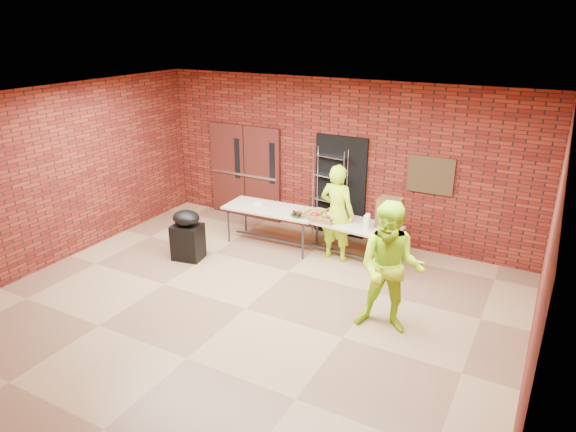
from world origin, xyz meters
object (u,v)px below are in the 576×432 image
Objects in this scene: table_right at (350,226)px; covered_grill at (187,235)px; coffee_dispenser at (389,213)px; volunteer_woman at (337,213)px; volunteer_man at (390,268)px; table_left at (272,211)px; wire_rack at (330,193)px.

covered_grill reaches higher than table_right.
coffee_dispenser is 3.74m from covered_grill.
table_right is 0.34m from volunteer_woman.
volunteer_man is at bearing 135.62° from volunteer_woman.
covered_grill is (-2.70, -1.37, -0.21)m from table_right.
volunteer_woman reaches higher than table_left.
covered_grill is 0.53× the size of volunteer_woman.
table_right is 2.31m from volunteer_man.
covered_grill is at bearing 164.67° from volunteer_man.
coffee_dispenser is (0.67, 0.15, 0.33)m from table_right.
wire_rack is 0.97× the size of table_right.
table_right is 0.77m from coffee_dispenser.
table_right is at bearing 117.42° from volunteer_man.
wire_rack reaches higher than table_left.
coffee_dispenser reaches higher than table_right.
wire_rack is at bearing 152.85° from coffee_dispenser.
volunteer_man is at bearing -33.86° from table_left.
wire_rack is 2.99m from covered_grill.
coffee_dispenser is 0.27× the size of volunteer_man.
coffee_dispenser reaches higher than covered_grill.
covered_grill is at bearing -120.34° from wire_rack.
table_left is at bearing 4.99° from volunteer_woman.
covered_grill is at bearing -131.81° from table_left.
volunteer_woman reaches higher than covered_grill.
volunteer_woman is (-0.93, -0.19, -0.11)m from coffee_dispenser.
wire_rack is 1.28m from table_left.
covered_grill is at bearing -155.66° from coffee_dispenser.
volunteer_man reaches higher than wire_rack.
coffee_dispenser is 0.55× the size of covered_grill.
table_right is 1.97× the size of covered_grill.
covered_grill is 0.49× the size of volunteer_man.
coffee_dispenser is at bearing -18.39° from wire_rack.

